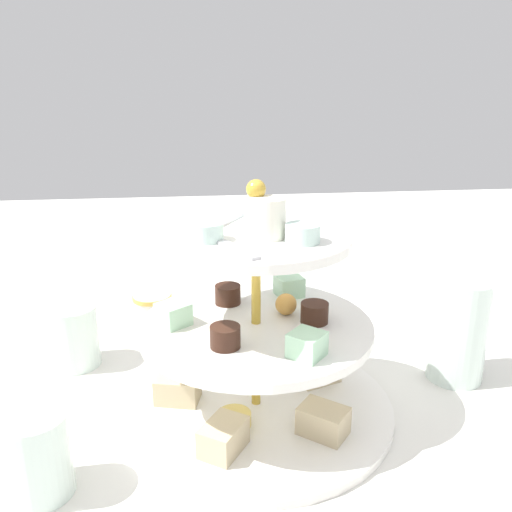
{
  "coord_description": "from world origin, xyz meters",
  "views": [
    {
      "loc": [
        0.53,
        -0.06,
        0.36
      ],
      "look_at": [
        0.0,
        0.0,
        0.18
      ],
      "focal_mm": 38.07,
      "sensor_mm": 36.0,
      "label": 1
    }
  ],
  "objects_px": {
    "tiered_serving_stand": "(256,346)",
    "butter_knife_right": "(291,304)",
    "teacup_with_saucer": "(153,311)",
    "water_glass_short_left": "(74,336)",
    "water_glass_tall_right": "(459,330)",
    "water_glass_mid_back": "(37,455)"
  },
  "relations": [
    {
      "from": "teacup_with_saucer",
      "to": "butter_knife_right",
      "type": "xyz_separation_m",
      "value": [
        -0.06,
        0.22,
        -0.02
      ]
    },
    {
      "from": "water_glass_tall_right",
      "to": "water_glass_mid_back",
      "type": "xyz_separation_m",
      "value": [
        0.15,
        -0.47,
        -0.03
      ]
    },
    {
      "from": "tiered_serving_stand",
      "to": "water_glass_mid_back",
      "type": "relative_size",
      "value": 3.81
    },
    {
      "from": "water_glass_short_left",
      "to": "teacup_with_saucer",
      "type": "relative_size",
      "value": 0.91
    },
    {
      "from": "water_glass_tall_right",
      "to": "butter_knife_right",
      "type": "xyz_separation_m",
      "value": [
        -0.25,
        -0.16,
        -0.06
      ]
    },
    {
      "from": "water_glass_tall_right",
      "to": "teacup_with_saucer",
      "type": "bearing_deg",
      "value": -116.98
    },
    {
      "from": "water_glass_tall_right",
      "to": "water_glass_short_left",
      "type": "distance_m",
      "value": 0.49
    },
    {
      "from": "water_glass_tall_right",
      "to": "water_glass_mid_back",
      "type": "height_order",
      "value": "water_glass_tall_right"
    },
    {
      "from": "water_glass_short_left",
      "to": "teacup_with_saucer",
      "type": "xyz_separation_m",
      "value": [
        -0.11,
        0.09,
        -0.02
      ]
    },
    {
      "from": "water_glass_tall_right",
      "to": "teacup_with_saucer",
      "type": "xyz_separation_m",
      "value": [
        -0.2,
        -0.39,
        -0.04
      ]
    },
    {
      "from": "water_glass_short_left",
      "to": "butter_knife_right",
      "type": "distance_m",
      "value": 0.36
    },
    {
      "from": "tiered_serving_stand",
      "to": "teacup_with_saucer",
      "type": "bearing_deg",
      "value": -151.58
    },
    {
      "from": "water_glass_short_left",
      "to": "water_glass_tall_right",
      "type": "bearing_deg",
      "value": 79.53
    },
    {
      "from": "tiered_serving_stand",
      "to": "water_glass_tall_right",
      "type": "height_order",
      "value": "tiered_serving_stand"
    },
    {
      "from": "tiered_serving_stand",
      "to": "teacup_with_saucer",
      "type": "height_order",
      "value": "tiered_serving_stand"
    },
    {
      "from": "tiered_serving_stand",
      "to": "water_glass_short_left",
      "type": "distance_m",
      "value": 0.26
    },
    {
      "from": "tiered_serving_stand",
      "to": "butter_knife_right",
      "type": "xyz_separation_m",
      "value": [
        -0.3,
        0.09,
        -0.08
      ]
    },
    {
      "from": "water_glass_short_left",
      "to": "water_glass_mid_back",
      "type": "xyz_separation_m",
      "value": [
        0.24,
        0.02,
        -0.0
      ]
    },
    {
      "from": "teacup_with_saucer",
      "to": "butter_knife_right",
      "type": "distance_m",
      "value": 0.23
    },
    {
      "from": "tiered_serving_stand",
      "to": "water_glass_tall_right",
      "type": "distance_m",
      "value": 0.26
    },
    {
      "from": "teacup_with_saucer",
      "to": "butter_knife_right",
      "type": "height_order",
      "value": "teacup_with_saucer"
    },
    {
      "from": "tiered_serving_stand",
      "to": "water_glass_mid_back",
      "type": "xyz_separation_m",
      "value": [
        0.1,
        -0.21,
        -0.04
      ]
    }
  ]
}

